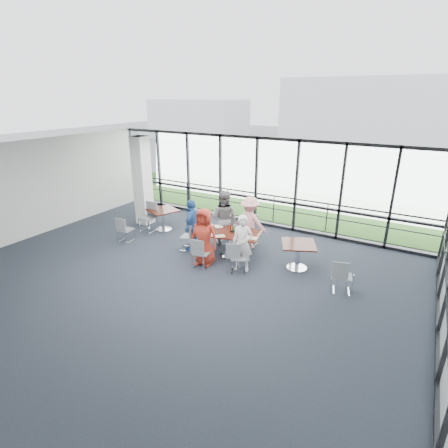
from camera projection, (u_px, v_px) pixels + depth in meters
The scene contains 42 objects.
floor at pixel (172, 281), 9.08m from camera, with size 12.00×10.00×0.02m, color #222933.
ceiling at pixel (165, 158), 7.96m from camera, with size 12.00×10.00×0.04m, color white.
wall_left at pixel (23, 191), 11.34m from camera, with size 0.10×10.00×3.20m, color silver.
curtain_wall_back at pixel (256, 182), 12.57m from camera, with size 12.00×0.10×3.20m, color white.
exit_door at pixel (447, 240), 8.92m from camera, with size 0.12×1.60×2.10m, color black.
structural_column at pixel (142, 181), 12.64m from camera, with size 0.50×0.50×3.20m, color white.
apron at pixel (298, 193), 17.19m from camera, with size 80.00×70.00×0.02m, color gray.
grass_strip at pixel (284, 203), 15.55m from camera, with size 80.00×5.00×0.01m, color #2B571D.
hangar_main at pixel (422, 112), 32.07m from camera, with size 24.00×10.00×6.00m, color white.
hangar_aux at pixel (199, 118), 39.54m from camera, with size 10.00×6.00×4.00m, color white.
guard_rail at pixel (262, 206), 13.44m from camera, with size 0.06×0.06×12.00m, color #2D2D33.
main_table at pixel (229, 236), 10.32m from camera, with size 2.01×1.39×0.75m.
side_table_left at pixel (163, 213), 12.30m from camera, with size 1.18×1.18×0.75m.
side_table_right at pixel (298, 247), 9.52m from camera, with size 1.17×1.17×0.75m.
diner_near_left at pixel (204, 237), 9.72m from camera, with size 0.81×0.53×1.66m, color #A92C1D.
diner_near_right at pixel (243, 244), 9.39m from camera, with size 0.57×0.42×1.58m, color white.
diner_far_left at pixel (224, 218), 10.96m from camera, with size 0.88×0.54×1.81m, color slate.
diner_far_right at pixel (250, 223), 10.79m from camera, with size 1.07×0.55×1.66m, color #FDA3A9.
diner_end at pixel (192, 225), 10.63m from camera, with size 0.95×0.52×1.63m, color #2D5CA5.
chair_main_nl at pixel (202, 253), 9.71m from camera, with size 0.41×0.41×0.84m, color gray, non-canonical shape.
chair_main_nr at pixel (239, 258), 9.41m from camera, with size 0.42×0.42×0.85m, color gray, non-canonical shape.
chair_main_fl at pixel (226, 231), 11.28m from camera, with size 0.41×0.41×0.84m, color gray, non-canonical shape.
chair_main_fr at pixel (248, 231), 11.06m from camera, with size 0.48×0.48×0.97m, color gray, non-canonical shape.
chair_main_end at pixel (188, 237), 10.77m from camera, with size 0.42×0.42×0.86m, color gray, non-canonical shape.
chair_spare_la at pixel (126, 230), 11.40m from camera, with size 0.40×0.40×0.81m, color gray, non-canonical shape.
chair_spare_lb at pixel (148, 218), 12.21m from camera, with size 0.49×0.49×1.00m, color gray, non-canonical shape.
chair_spare_r at pixel (343, 276), 8.45m from camera, with size 0.41×0.41×0.84m, color gray, non-canonical shape.
plate_nl at pixel (209, 234), 10.10m from camera, with size 0.24×0.24×0.01m, color white.
plate_nr at pixel (244, 237), 9.86m from camera, with size 0.27×0.27×0.01m, color white.
plate_fl at pixel (219, 226), 10.69m from camera, with size 0.27×0.27×0.01m, color white.
plate_fr at pixel (247, 230), 10.40m from camera, with size 0.24×0.24×0.01m, color white.
plate_end at pixel (204, 228), 10.53m from camera, with size 0.26×0.26×0.01m, color white.
tumbler_a at pixel (217, 232), 10.10m from camera, with size 0.07×0.07×0.14m, color white.
tumbler_b at pixel (238, 234), 9.96m from camera, with size 0.07×0.07×0.13m, color white.
tumbler_c at pixel (232, 228), 10.42m from camera, with size 0.07×0.07×0.13m, color white.
tumbler_d at pixel (208, 229), 10.30m from camera, with size 0.07×0.07×0.15m, color white.
menu_a at pixel (219, 236), 9.98m from camera, with size 0.31×0.22×0.00m, color beige.
menu_b at pixel (251, 238), 9.86m from camera, with size 0.33×0.23×0.00m, color beige.
menu_c at pixel (238, 228), 10.55m from camera, with size 0.27×0.19×0.00m, color beige.
condiment_caddy at pixel (233, 231), 10.26m from camera, with size 0.10×0.07×0.04m, color black.
ketchup_bottle at pixel (231, 228), 10.32m from camera, with size 0.06×0.06×0.18m, color #A91400.
green_bottle at pixel (234, 229), 10.25m from camera, with size 0.05×0.05×0.20m, color #19742D.
Camera 1 is at (5.18, -6.23, 4.56)m, focal length 28.00 mm.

